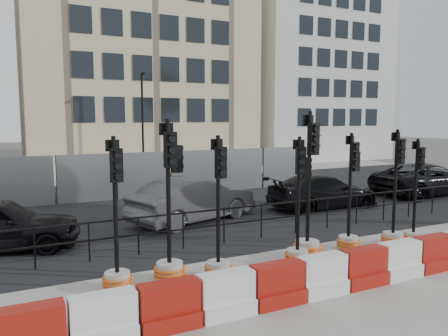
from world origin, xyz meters
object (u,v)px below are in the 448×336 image
traffic_signal_d (298,235)px  car_c (323,192)px  traffic_signal_a (117,259)px  traffic_signal_h (414,223)px

traffic_signal_d → car_c: size_ratio=0.67×
traffic_signal_a → traffic_signal_h: (8.00, -0.40, -0.04)m
traffic_signal_h → car_c: 5.04m
traffic_signal_d → traffic_signal_a: bearing=-167.7°
traffic_signal_a → traffic_signal_h: traffic_signal_a is taller
traffic_signal_h → car_c: (0.90, 4.96, 0.05)m
traffic_signal_a → traffic_signal_d: traffic_signal_a is taller
traffic_signal_d → traffic_signal_h: traffic_signal_d is taller
traffic_signal_d → car_c: 6.81m
traffic_signal_a → traffic_signal_d: (4.17, -0.35, 0.08)m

